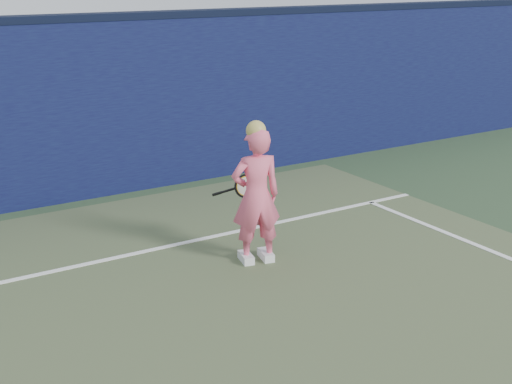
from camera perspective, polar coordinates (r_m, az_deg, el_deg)
player at (r=7.91m, az=0.00°, el=-0.27°), size 0.64×0.49×1.63m
racket at (r=8.28m, az=-0.99°, el=0.43°), size 0.50×0.28×0.29m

